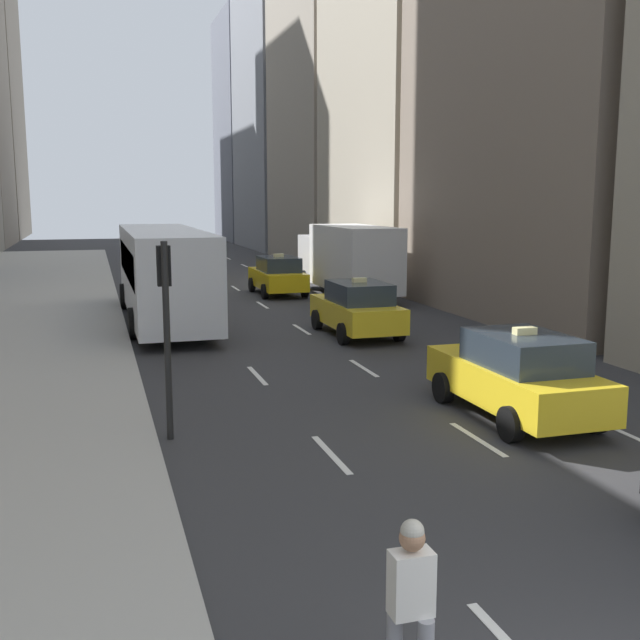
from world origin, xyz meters
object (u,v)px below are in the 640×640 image
(taxi_third, at_px, (278,275))
(city_bus, at_px, (163,271))
(taxi_fourth, at_px, (517,375))
(taxi_second, at_px, (195,264))
(traffic_light_pole, at_px, (166,308))
(box_truck, at_px, (347,258))
(skateboarder, at_px, (411,608))
(taxi_lead, at_px, (357,308))

(taxi_third, relative_size, city_bus, 0.38)
(taxi_fourth, relative_size, city_bus, 0.38)
(taxi_second, distance_m, traffic_light_pole, 26.57)
(box_truck, bearing_deg, skateboarder, -107.82)
(taxi_lead, xyz_separation_m, taxi_fourth, (0.00, -9.43, 0.00))
(taxi_lead, distance_m, traffic_light_pole, 11.11)
(traffic_light_pole, bearing_deg, taxi_fourth, -6.28)
(traffic_light_pole, bearing_deg, skateboarder, -81.55)
(taxi_lead, distance_m, taxi_third, 10.62)
(taxi_lead, relative_size, box_truck, 0.52)
(taxi_third, height_order, skateboarder, taxi_third)
(box_truck, height_order, skateboarder, box_truck)
(box_truck, bearing_deg, traffic_light_pole, -118.19)
(taxi_fourth, distance_m, traffic_light_pole, 6.96)
(taxi_third, distance_m, taxi_fourth, 20.05)
(city_bus, bearing_deg, taxi_lead, -39.41)
(taxi_fourth, xyz_separation_m, skateboarder, (-5.54, -7.39, 0.08))
(skateboarder, bearing_deg, traffic_light_pole, 98.45)
(taxi_third, relative_size, traffic_light_pole, 1.22)
(box_truck, bearing_deg, city_bus, -151.73)
(taxi_lead, bearing_deg, skateboarder, -108.24)
(taxi_fourth, relative_size, traffic_light_pole, 1.22)
(taxi_fourth, bearing_deg, box_truck, 81.42)
(traffic_light_pole, bearing_deg, city_bus, 85.11)
(taxi_lead, distance_m, skateboarder, 17.71)
(taxi_second, height_order, taxi_third, same)
(taxi_second, relative_size, city_bus, 0.38)
(city_bus, height_order, box_truck, city_bus)
(taxi_lead, distance_m, city_bus, 7.32)
(city_bus, xyz_separation_m, traffic_light_pole, (-1.14, -13.30, 0.62))
(taxi_third, bearing_deg, city_bus, -133.03)
(taxi_second, relative_size, skateboarder, 2.52)
(taxi_lead, height_order, city_bus, city_bus)
(skateboarder, bearing_deg, taxi_fourth, 53.12)
(city_bus, bearing_deg, box_truck, 28.27)
(taxi_second, xyz_separation_m, box_truck, (5.60, -8.41, 0.83))
(skateboarder, bearing_deg, taxi_third, 78.58)
(taxi_third, xyz_separation_m, skateboarder, (-5.54, -27.44, 0.08))
(taxi_third, xyz_separation_m, taxi_fourth, (0.00, -20.05, 0.00))
(taxi_third, bearing_deg, taxi_fourth, -90.00)
(taxi_third, distance_m, box_truck, 3.28)
(taxi_lead, bearing_deg, taxi_fourth, -90.00)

